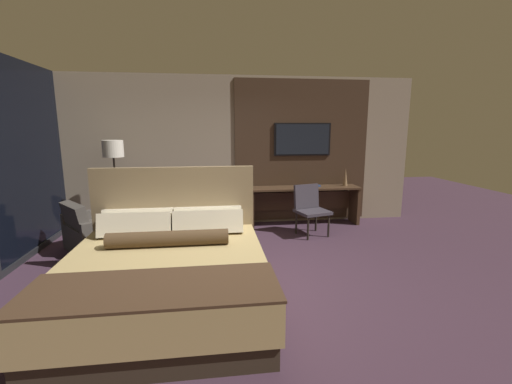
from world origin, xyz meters
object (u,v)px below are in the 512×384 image
at_px(bed, 167,273).
at_px(desk, 303,198).
at_px(tv, 302,139).
at_px(vase_tall, 345,177).
at_px(desk_chair, 310,206).
at_px(armchair_by_window, 98,233).
at_px(book, 314,186).
at_px(floor_lamp, 113,156).

distance_m(bed, desk, 3.62).
relative_size(tv, vase_tall, 3.24).
bearing_deg(desk_chair, desk, 68.43).
relative_size(tv, desk_chair, 1.27).
distance_m(desk_chair, vase_tall, 1.19).
relative_size(armchair_by_window, book, 4.65).
xyz_separation_m(desk_chair, book, (0.26, 0.62, 0.24)).
bearing_deg(armchair_by_window, tv, -111.12).
distance_m(floor_lamp, book, 3.64).
distance_m(armchair_by_window, floor_lamp, 1.31).
bearing_deg(armchair_by_window, floor_lamp, -50.10).
relative_size(desk_chair, floor_lamp, 0.53).
distance_m(desk_chair, armchair_by_window, 3.47).
bearing_deg(desk, tv, 90.00).
relative_size(tv, floor_lamp, 0.67).
relative_size(desk, book, 8.24).
xyz_separation_m(bed, vase_tall, (3.07, 2.86, 0.55)).
distance_m(vase_tall, book, 0.66).
height_order(desk, book, book).
bearing_deg(tv, bed, -126.50).
bearing_deg(floor_lamp, bed, -66.02).
bearing_deg(bed, vase_tall, 43.01).
bearing_deg(vase_tall, bed, -136.99).
xyz_separation_m(desk, armchair_by_window, (-3.51, -0.95, -0.25)).
height_order(tv, vase_tall, tv).
distance_m(bed, floor_lamp, 2.99).
relative_size(tv, book, 4.31).
relative_size(floor_lamp, vase_tall, 4.83).
distance_m(bed, armchair_by_window, 2.28).
height_order(bed, desk, bed).
bearing_deg(book, desk_chair, -112.59).
height_order(desk_chair, armchair_by_window, desk_chair).
height_order(floor_lamp, vase_tall, floor_lamp).
xyz_separation_m(desk, vase_tall, (0.84, 0.03, 0.40)).
height_order(tv, floor_lamp, tv).
height_order(desk, desk_chair, desk_chair).
relative_size(bed, book, 8.59).
relative_size(desk_chair, armchair_by_window, 0.73).
xyz_separation_m(tv, armchair_by_window, (-3.51, -1.13, -1.37)).
relative_size(bed, armchair_by_window, 1.85).
relative_size(desk, vase_tall, 6.18).
height_order(floor_lamp, book, floor_lamp).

